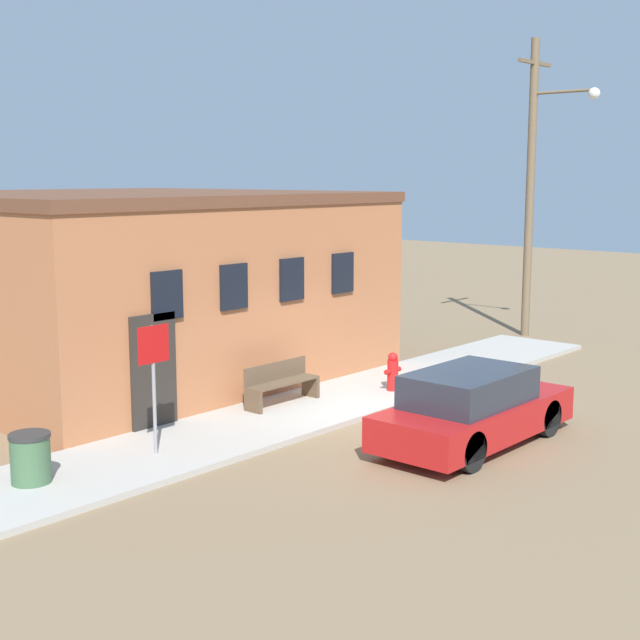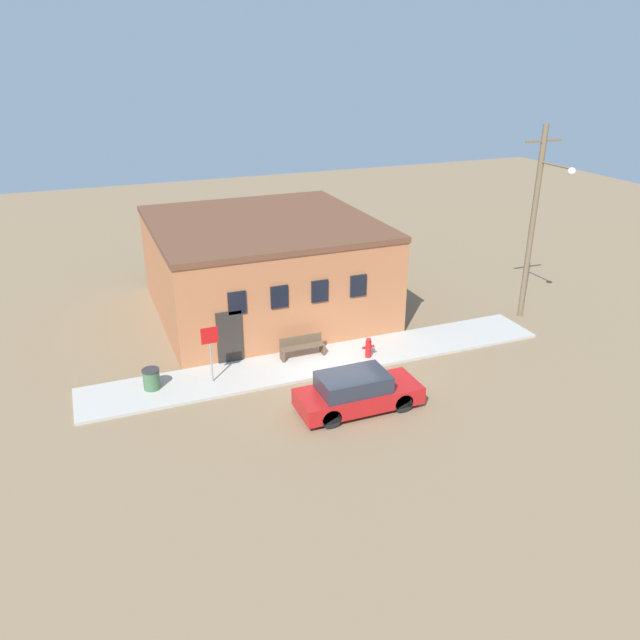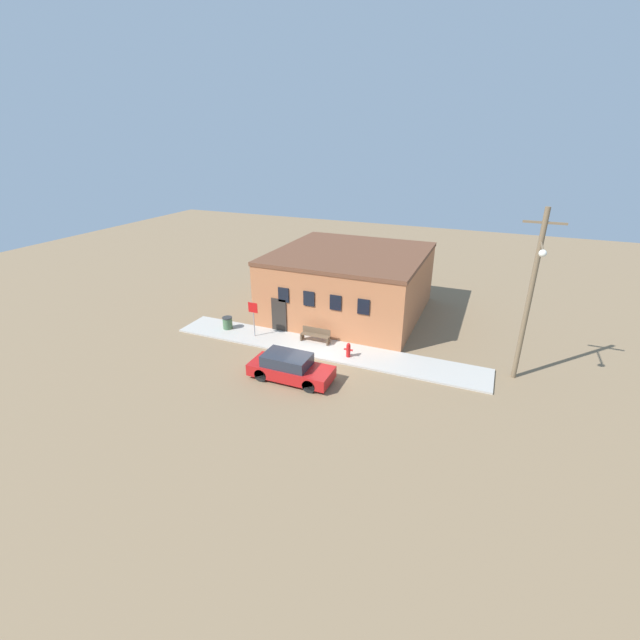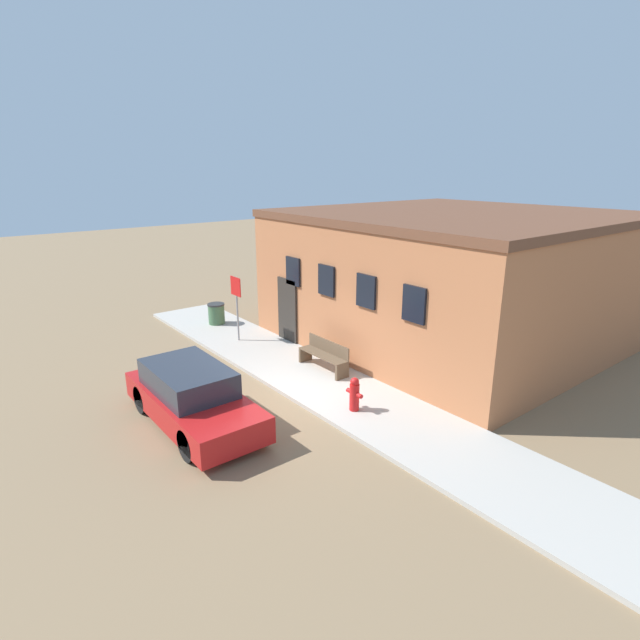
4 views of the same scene
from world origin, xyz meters
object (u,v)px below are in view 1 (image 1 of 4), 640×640
(stop_sign, at_px, (154,365))
(trash_bin, at_px, (30,458))
(fire_hydrant, at_px, (393,371))
(utility_pole, at_px, (534,179))
(bench, at_px, (281,383))
(parked_car, at_px, (473,409))

(stop_sign, bearing_deg, trash_bin, 172.18)
(fire_hydrant, xyz_separation_m, utility_pole, (8.43, 1.27, 4.06))
(bench, bearing_deg, fire_hydrant, -23.10)
(stop_sign, height_order, parked_car, stop_sign)
(trash_bin, bearing_deg, parked_car, -31.23)
(fire_hydrant, bearing_deg, stop_sign, 177.01)
(trash_bin, height_order, utility_pole, utility_pole)
(stop_sign, bearing_deg, fire_hydrant, -2.99)
(stop_sign, distance_m, trash_bin, 2.42)
(trash_bin, bearing_deg, bench, 4.02)
(stop_sign, distance_m, parked_car, 5.54)
(stop_sign, distance_m, utility_pole, 14.90)
(fire_hydrant, height_order, trash_bin, fire_hydrant)
(trash_bin, bearing_deg, stop_sign, -7.82)
(trash_bin, xyz_separation_m, utility_pole, (16.71, 0.66, 4.09))
(utility_pole, bearing_deg, bench, -178.72)
(fire_hydrant, height_order, stop_sign, stop_sign)
(utility_pole, relative_size, parked_car, 2.00)
(stop_sign, bearing_deg, bench, 10.69)
(fire_hydrant, xyz_separation_m, parked_car, (-1.98, -3.20, 0.13))
(bench, bearing_deg, parked_car, -84.24)
(parked_car, bearing_deg, utility_pole, 23.25)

